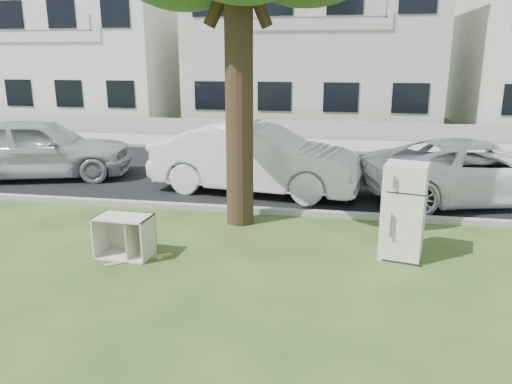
% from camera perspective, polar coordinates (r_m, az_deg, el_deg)
% --- Properties ---
extents(ground, '(120.00, 120.00, 0.00)m').
position_cam_1_polar(ground, '(8.37, -1.65, -7.51)').
color(ground, '#2A4217').
extents(road, '(120.00, 7.00, 0.01)m').
position_cam_1_polar(road, '(14.02, 3.33, 1.92)').
color(road, black).
rests_on(road, ground).
extents(kerb_near, '(120.00, 0.18, 0.12)m').
position_cam_1_polar(kerb_near, '(10.63, 1.03, -2.46)').
color(kerb_near, gray).
rests_on(kerb_near, ground).
extents(kerb_far, '(120.00, 0.18, 0.12)m').
position_cam_1_polar(kerb_far, '(17.48, 4.73, 4.56)').
color(kerb_far, gray).
rests_on(kerb_far, ground).
extents(sidewalk, '(120.00, 2.80, 0.01)m').
position_cam_1_polar(sidewalk, '(18.90, 5.16, 5.38)').
color(sidewalk, gray).
rests_on(sidewalk, ground).
extents(low_wall, '(120.00, 0.15, 0.70)m').
position_cam_1_polar(low_wall, '(20.42, 5.58, 7.09)').
color(low_wall, gray).
rests_on(low_wall, ground).
extents(townhouse_left, '(10.20, 8.16, 7.04)m').
position_cam_1_polar(townhouse_left, '(28.50, -19.05, 15.07)').
color(townhouse_left, white).
rests_on(townhouse_left, ground).
extents(townhouse_center, '(11.22, 8.16, 7.44)m').
position_cam_1_polar(townhouse_center, '(25.11, 6.75, 16.31)').
color(townhouse_center, beige).
rests_on(townhouse_center, ground).
extents(fridge, '(0.78, 0.74, 1.59)m').
position_cam_1_polar(fridge, '(8.49, 16.51, -2.14)').
color(fridge, silver).
rests_on(fridge, ground).
extents(cabinet, '(0.93, 0.61, 0.70)m').
position_cam_1_polar(cabinet, '(8.60, -14.79, -4.92)').
color(cabinet, white).
rests_on(cabinet, ground).
extents(plank_a, '(0.94, 0.72, 0.02)m').
position_cam_1_polar(plank_a, '(8.49, -13.21, -7.53)').
color(plank_a, '#AA7D52').
rests_on(plank_a, ground).
extents(plank_b, '(0.64, 0.60, 0.02)m').
position_cam_1_polar(plank_b, '(8.79, -12.04, -6.66)').
color(plank_b, tan).
rests_on(plank_b, ground).
extents(plank_c, '(0.12, 0.75, 0.02)m').
position_cam_1_polar(plank_c, '(8.76, -12.12, -6.73)').
color(plank_c, tan).
rests_on(plank_c, ground).
extents(car_center, '(5.27, 2.44, 1.67)m').
position_cam_1_polar(car_center, '(12.14, -0.01, 3.86)').
color(car_center, silver).
rests_on(car_center, ground).
extents(car_right, '(5.53, 3.59, 1.42)m').
position_cam_1_polar(car_right, '(12.44, 24.06, 2.19)').
color(car_right, white).
rests_on(car_right, ground).
extents(car_left, '(5.23, 3.27, 1.66)m').
position_cam_1_polar(car_left, '(14.80, -23.58, 4.64)').
color(car_left, '#ACAFB3').
rests_on(car_left, ground).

